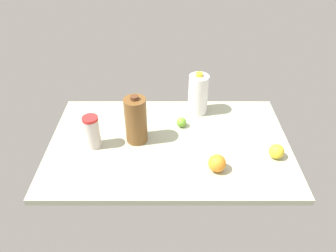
# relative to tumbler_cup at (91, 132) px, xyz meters

# --- Properties ---
(countertop) EXTENTS (1.20, 0.76, 0.03)m
(countertop) POSITION_rel_tumbler_cup_xyz_m (0.37, 0.03, -0.10)
(countertop) COLOR #A8AD93
(countertop) RESTS_ON ground
(tumbler_cup) EXTENTS (0.08, 0.08, 0.17)m
(tumbler_cup) POSITION_rel_tumbler_cup_xyz_m (0.00, 0.00, 0.00)
(tumbler_cup) COLOR beige
(tumbler_cup) RESTS_ON countertop
(chocolate_milk_jug) EXTENTS (0.11, 0.11, 0.26)m
(chocolate_milk_jug) POSITION_rel_tumbler_cup_xyz_m (0.21, 0.05, 0.03)
(chocolate_milk_jug) COLOR brown
(chocolate_milk_jug) RESTS_ON countertop
(milk_jug) EXTENTS (0.11, 0.11, 0.24)m
(milk_jug) POSITION_rel_tumbler_cup_xyz_m (0.53, 0.30, 0.03)
(milk_jug) COLOR white
(milk_jug) RESTS_ON countertop
(lime_beside_bowl) EXTENTS (0.05, 0.05, 0.05)m
(lime_beside_bowl) POSITION_rel_tumbler_cup_xyz_m (0.44, 0.16, -0.06)
(lime_beside_bowl) COLOR #6FAD31
(lime_beside_bowl) RESTS_ON countertop
(lemon_near_front) EXTENTS (0.07, 0.07, 0.07)m
(lemon_near_front) POSITION_rel_tumbler_cup_xyz_m (0.87, -0.08, -0.05)
(lemon_near_front) COLOR yellow
(lemon_near_front) RESTS_ON countertop
(orange_far_back) EXTENTS (0.08, 0.08, 0.08)m
(orange_far_back) POSITION_rel_tumbler_cup_xyz_m (0.58, -0.17, -0.05)
(orange_far_back) COLOR orange
(orange_far_back) RESTS_ON countertop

